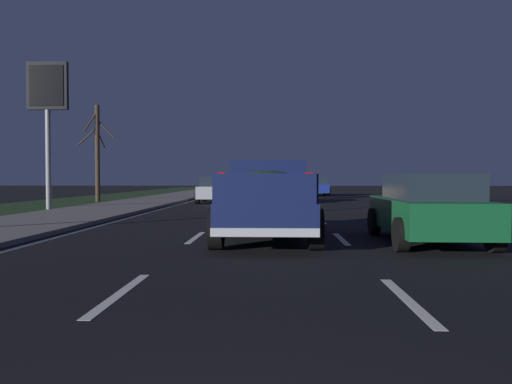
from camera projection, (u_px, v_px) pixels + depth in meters
The scene contains 11 objects.
ground at pixel (272, 204), 28.35m from camera, with size 144.00×144.00×0.00m, color black.
sidewalk_shoulder at pixel (141, 203), 28.64m from camera, with size 108.00×4.00×0.12m, color slate.
grass_verge at pixel (55, 203), 28.83m from camera, with size 108.00×6.00×0.01m, color #1E3819.
lane_markings at pixel (225, 201), 32.09m from camera, with size 108.01×7.04×0.01m.
pickup_truck at pixel (267, 198), 11.92m from camera, with size 5.42×2.29×1.87m.
sedan_tan at pixel (276, 189), 29.82m from camera, with size 4.42×2.05×1.54m.
sedan_green at pixel (427, 208), 11.21m from camera, with size 4.44×2.08×1.54m.
sedan_blue at pixel (316, 186), 41.55m from camera, with size 4.42×2.05×1.54m.
sedan_silver at pixel (216, 189), 29.88m from camera, with size 4.41×2.04×1.54m.
gas_price_sign at pixel (48, 99), 23.28m from camera, with size 0.27×1.90×6.82m.
bare_tree_far at pixel (97, 151), 30.94m from camera, with size 2.01×2.20×5.94m.
Camera 1 is at (-1.34, -0.19, 1.44)m, focal length 35.35 mm.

